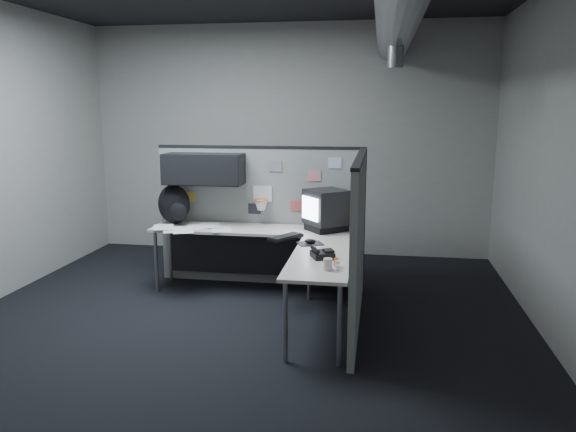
% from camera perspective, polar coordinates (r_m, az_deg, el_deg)
% --- Properties ---
extents(room, '(5.62, 5.62, 3.22)m').
position_cam_1_polar(room, '(5.09, 1.16, 11.30)').
color(room, black).
rests_on(room, ground).
extents(partition_back, '(2.44, 0.42, 1.63)m').
position_cam_1_polar(partition_back, '(6.54, -4.38, 1.55)').
color(partition_back, gray).
rests_on(partition_back, ground).
extents(partition_right, '(0.07, 2.23, 1.63)m').
position_cam_1_polar(partition_right, '(5.40, 7.16, -2.47)').
color(partition_right, gray).
rests_on(partition_right, ground).
extents(desk, '(2.31, 2.11, 0.73)m').
position_cam_1_polar(desk, '(6.03, -1.82, -2.97)').
color(desk, beige).
rests_on(desk, ground).
extents(monitor, '(0.56, 0.56, 0.45)m').
position_cam_1_polar(monitor, '(6.16, 3.91, 0.65)').
color(monitor, black).
rests_on(monitor, desk).
extents(keyboard, '(0.34, 0.42, 0.04)m').
position_cam_1_polar(keyboard, '(5.80, -0.24, -2.16)').
color(keyboard, black).
rests_on(keyboard, desk).
extents(mouse, '(0.30, 0.28, 0.05)m').
position_cam_1_polar(mouse, '(5.59, 2.27, -2.67)').
color(mouse, black).
rests_on(mouse, desk).
extents(phone, '(0.25, 0.26, 0.10)m').
position_cam_1_polar(phone, '(5.09, 3.46, -3.85)').
color(phone, black).
rests_on(phone, desk).
extents(bottles, '(0.11, 0.16, 0.07)m').
position_cam_1_polar(bottles, '(4.78, 4.84, -4.93)').
color(bottles, silver).
rests_on(bottles, desk).
extents(cup, '(0.09, 0.09, 0.10)m').
position_cam_1_polar(cup, '(4.70, 4.07, -4.92)').
color(cup, '#BCB3A6').
rests_on(cup, desk).
extents(papers, '(0.97, 0.71, 0.02)m').
position_cam_1_polar(papers, '(6.35, -9.77, -1.23)').
color(papers, white).
rests_on(papers, desk).
extents(backpack, '(0.44, 0.40, 0.46)m').
position_cam_1_polar(backpack, '(6.64, -11.47, 1.12)').
color(backpack, black).
rests_on(backpack, desk).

